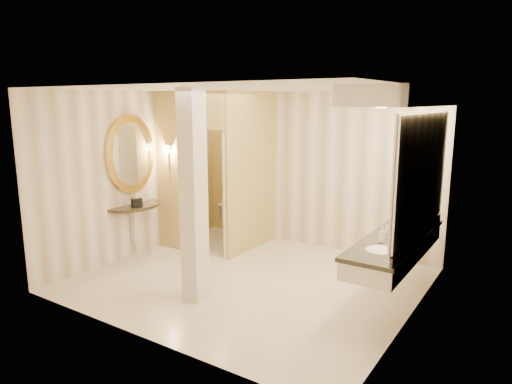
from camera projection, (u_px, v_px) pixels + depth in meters
floor at (250, 280)px, 6.60m from camera, size 4.50×4.50×0.00m
ceiling at (249, 89)px, 6.07m from camera, size 4.50×4.50×0.00m
wall_back at (313, 170)px, 7.97m from camera, size 4.50×0.02×2.70m
wall_front at (141, 219)px, 4.69m from camera, size 4.50×0.02×2.70m
wall_left at (137, 174)px, 7.54m from camera, size 0.02×4.00×2.70m
wall_right at (415, 209)px, 5.12m from camera, size 0.02×4.00×2.70m
toilet_closet at (226, 170)px, 7.72m from camera, size 1.50×1.55×2.70m
wall_sconce at (169, 150)px, 7.64m from camera, size 0.14×0.14×0.42m
vanity at (402, 177)px, 5.54m from camera, size 0.75×2.47×2.09m
console_shelf at (131, 176)px, 7.40m from camera, size 0.97×0.97×1.94m
pillar at (193, 197)px, 5.72m from camera, size 0.26×0.26×2.70m
tissue_box at (137, 203)px, 7.27m from camera, size 0.19×0.19×0.15m
toilet at (234, 218)px, 8.71m from camera, size 0.60×0.78×0.71m
soap_bottle_a at (388, 229)px, 5.80m from camera, size 0.07×0.07×0.13m
soap_bottle_b at (397, 225)px, 5.98m from camera, size 0.10×0.10×0.13m
soap_bottle_c at (382, 235)px, 5.42m from camera, size 0.09×0.09×0.20m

